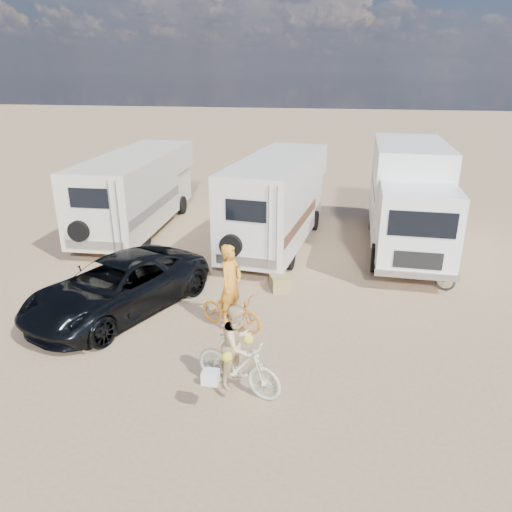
% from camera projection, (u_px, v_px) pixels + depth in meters
% --- Properties ---
extents(ground, '(140.00, 140.00, 0.00)m').
position_uv_depth(ground, '(236.00, 344.00, 10.70)').
color(ground, tan).
rests_on(ground, ground).
extents(rv_main, '(2.85, 6.92, 2.97)m').
position_uv_depth(rv_main, '(277.00, 203.00, 16.24)').
color(rv_main, silver).
rests_on(rv_main, ground).
extents(rv_left, '(2.51, 7.50, 2.79)m').
position_uv_depth(rv_left, '(137.00, 193.00, 17.96)').
color(rv_left, '#EFEDCC').
rests_on(rv_left, ground).
extents(box_truck, '(2.42, 7.02, 3.40)m').
position_uv_depth(box_truck, '(409.00, 201.00, 15.64)').
color(box_truck, white).
rests_on(box_truck, ground).
extents(dark_suv, '(3.95, 5.33, 1.35)m').
position_uv_depth(dark_suv, '(117.00, 286.00, 11.91)').
color(dark_suv, black).
rests_on(dark_suv, ground).
extents(bike_man, '(1.70, 1.08, 0.84)m').
position_uv_depth(bike_man, '(231.00, 311.00, 11.24)').
color(bike_man, '#C36D14').
rests_on(bike_man, ground).
extents(bike_woman, '(1.87, 1.11, 1.08)m').
position_uv_depth(bike_woman, '(238.00, 365.00, 8.95)').
color(bike_woman, beige).
rests_on(bike_woman, ground).
extents(rider_man, '(0.65, 0.79, 1.86)m').
position_uv_depth(rider_man, '(231.00, 291.00, 11.06)').
color(rider_man, orange).
rests_on(rider_man, ground).
extents(rider_woman, '(0.84, 0.94, 1.59)m').
position_uv_depth(rider_woman, '(238.00, 354.00, 8.86)').
color(rider_woman, '#D3B680').
rests_on(rider_woman, ground).
extents(bike_parked, '(1.80, 1.44, 0.91)m').
position_uv_depth(bike_parked, '(425.00, 269.00, 13.50)').
color(bike_parked, '#292B29').
rests_on(bike_parked, ground).
extents(cooler, '(0.58, 0.44, 0.45)m').
position_uv_depth(cooler, '(271.00, 264.00, 14.48)').
color(cooler, '#26508E').
rests_on(cooler, ground).
extents(crate, '(0.65, 0.65, 0.40)m').
position_uv_depth(crate, '(280.00, 283.00, 13.24)').
color(crate, olive).
rests_on(crate, ground).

